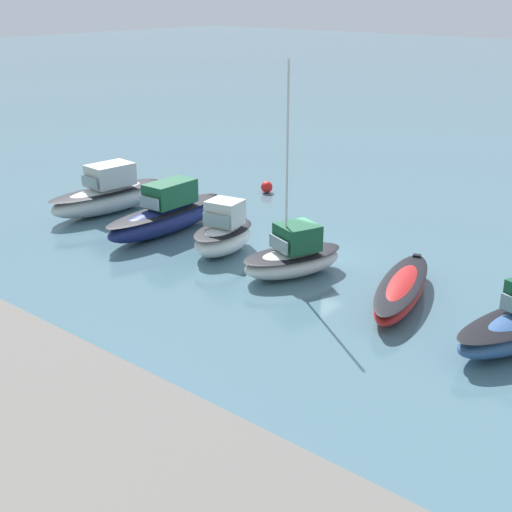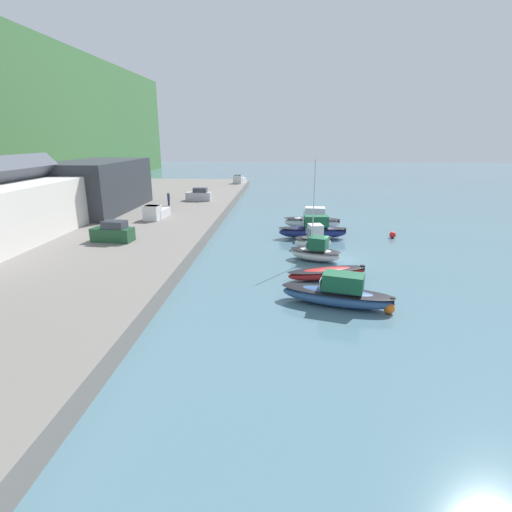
% 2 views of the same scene
% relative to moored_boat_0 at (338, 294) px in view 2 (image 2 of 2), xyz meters
% --- Properties ---
extents(ground_plane, '(320.00, 320.00, 0.00)m').
position_rel_moored_boat_0_xyz_m(ground_plane, '(11.55, -1.32, -0.90)').
color(ground_plane, slate).
extents(quay_promenade, '(128.30, 30.59, 1.45)m').
position_rel_moored_boat_0_xyz_m(quay_promenade, '(11.55, 28.19, -0.17)').
color(quay_promenade, slate).
rests_on(quay_promenade, ground_plane).
extents(yacht_club_building, '(19.19, 9.47, 7.14)m').
position_rel_moored_boat_0_xyz_m(yacht_club_building, '(29.80, 31.22, 4.12)').
color(yacht_club_building, '#2D3338').
rests_on(yacht_club_building, quay_promenade).
extents(moored_boat_0, '(4.45, 8.63, 2.48)m').
position_rel_moored_boat_0_xyz_m(moored_boat_0, '(0.00, 0.00, 0.00)').
color(moored_boat_0, '#33568E').
rests_on(moored_boat_0, ground_plane).
extents(moored_boat_1, '(3.91, 7.45, 1.01)m').
position_rel_moored_boat_0_xyz_m(moored_boat_1, '(5.65, 0.19, -0.35)').
color(moored_boat_1, red).
rests_on(moored_boat_1, ground_plane).
extents(moored_boat_2, '(3.91, 5.58, 9.89)m').
position_rel_moored_boat_0_xyz_m(moored_boat_2, '(11.06, 0.79, 0.01)').
color(moored_boat_2, silver).
rests_on(moored_boat_2, ground_plane).
extents(moored_boat_3, '(3.05, 4.56, 2.70)m').
position_rel_moored_boat_0_xyz_m(moored_boat_3, '(15.59, 0.70, 0.10)').
color(moored_boat_3, white).
rests_on(moored_boat_3, ground_plane).
extents(moored_boat_4, '(2.44, 8.39, 2.81)m').
position_rel_moored_boat_0_xyz_m(moored_boat_4, '(20.09, 0.43, 0.14)').
color(moored_boat_4, navy).
rests_on(moored_boat_4, ground_plane).
extents(moored_boat_5, '(2.96, 7.70, 2.90)m').
position_rel_moored_boat_0_xyz_m(moored_boat_5, '(25.54, 0.18, 0.18)').
color(moored_boat_5, silver).
rests_on(moored_boat_5, ground_plane).
extents(parked_car_0, '(2.22, 4.36, 2.16)m').
position_rel_moored_boat_0_xyz_m(parked_car_0, '(11.75, 21.73, 1.47)').
color(parked_car_0, '#1E4C2D').
rests_on(parked_car_0, quay_promenade).
extents(parked_car_2, '(1.81, 4.20, 2.16)m').
position_rel_moored_boat_0_xyz_m(parked_car_2, '(39.75, 18.50, 1.47)').
color(parked_car_2, '#B7B7BC').
rests_on(parked_car_2, quay_promenade).
extents(pickup_truck_0, '(4.95, 2.59, 1.90)m').
position_rel_moored_boat_0_xyz_m(pickup_truck_0, '(66.83, 14.61, 1.37)').
color(pickup_truck_0, silver).
rests_on(pickup_truck_0, quay_promenade).
extents(pickup_truck_1, '(4.89, 2.40, 1.90)m').
position_rel_moored_boat_0_xyz_m(pickup_truck_1, '(23.81, 21.05, 1.37)').
color(pickup_truck_1, silver).
rests_on(pickup_truck_1, quay_promenade).
extents(person_on_quay, '(0.40, 0.40, 2.14)m').
position_rel_moored_boat_0_xyz_m(person_on_quay, '(34.13, 22.18, 1.65)').
color(person_on_quay, '#232838').
rests_on(person_on_quay, quay_promenade).
extents(mooring_buoy_0, '(0.77, 0.77, 0.77)m').
position_rel_moored_boat_0_xyz_m(mooring_buoy_0, '(21.09, -9.33, -0.51)').
color(mooring_buoy_0, red).
rests_on(mooring_buoy_0, ground_plane).
extents(mooring_buoy_1, '(0.78, 0.78, 0.78)m').
position_rel_moored_boat_0_xyz_m(mooring_buoy_1, '(-1.22, -3.43, -0.51)').
color(mooring_buoy_1, orange).
rests_on(mooring_buoy_1, ground_plane).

